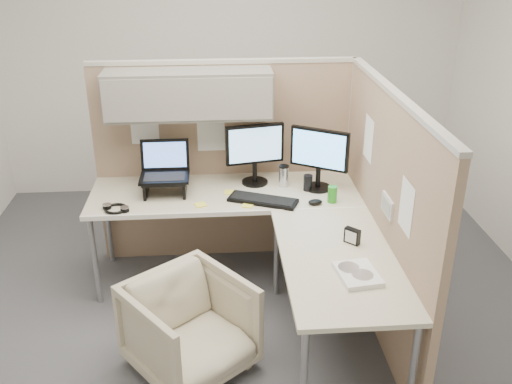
{
  "coord_description": "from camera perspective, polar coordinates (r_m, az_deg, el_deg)",
  "views": [
    {
      "loc": [
        -0.17,
        -3.3,
        2.49
      ],
      "look_at": [
        0.1,
        0.25,
        0.85
      ],
      "focal_mm": 40.0,
      "sensor_mm": 36.0,
      "label": 1
    }
  ],
  "objects": [
    {
      "name": "paper_stack",
      "position": [
        3.26,
        10.12,
        -8.09
      ],
      "size": [
        0.25,
        0.3,
        0.03
      ],
      "rotation": [
        0.0,
        0.0,
        0.13
      ],
      "color": "white",
      "rests_on": "desk"
    },
    {
      "name": "office_chair",
      "position": [
        3.55,
        -6.63,
        -12.93
      ],
      "size": [
        0.88,
        0.87,
        0.66
      ],
      "primitive_type": "imported",
      "rotation": [
        0.0,
        0.0,
        0.66
      ],
      "color": "#BBAE94",
      "rests_on": "ground"
    },
    {
      "name": "monitor_left",
      "position": [
        4.26,
        -0.12,
        4.3
      ],
      "size": [
        0.44,
        0.2,
        0.47
      ],
      "rotation": [
        0.0,
        0.0,
        0.2
      ],
      "color": "black",
      "rests_on": "desk"
    },
    {
      "name": "laptop_station",
      "position": [
        4.2,
        -9.1,
        1.73
      ],
      "size": [
        0.35,
        0.3,
        0.37
      ],
      "color": "black",
      "rests_on": "desk"
    },
    {
      "name": "desk_clock",
      "position": [
        3.56,
        9.59,
        -4.37
      ],
      "size": [
        0.1,
        0.1,
        0.1
      ],
      "rotation": [
        0.0,
        0.0,
        -0.77
      ],
      "color": "black",
      "rests_on": "desk"
    },
    {
      "name": "headphones",
      "position": [
        4.05,
        -13.84,
        -1.61
      ],
      "size": [
        0.21,
        0.21,
        0.03
      ],
      "rotation": [
        0.0,
        0.0,
        -0.4
      ],
      "color": "black",
      "rests_on": "desk"
    },
    {
      "name": "desk",
      "position": [
        3.89,
        0.5,
        -2.93
      ],
      "size": [
        2.0,
        1.98,
        0.73
      ],
      "color": "beige",
      "rests_on": "ground"
    },
    {
      "name": "partition_back",
      "position": [
        4.36,
        -4.75,
        6.01
      ],
      "size": [
        2.0,
        0.36,
        1.63
      ],
      "color": "#9E8067",
      "rests_on": "ground"
    },
    {
      "name": "sticky_note_d",
      "position": [
        4.2,
        -2.66,
        -0.02
      ],
      "size": [
        0.08,
        0.08,
        0.01
      ],
      "primitive_type": "cube",
      "rotation": [
        0.0,
        0.0,
        -0.06
      ],
      "color": "#FAED41",
      "rests_on": "desk"
    },
    {
      "name": "sticky_note_b",
      "position": [
        4.0,
        -0.82,
        -1.34
      ],
      "size": [
        0.1,
        0.1,
        0.01
      ],
      "primitive_type": "cube",
      "rotation": [
        0.0,
        0.0,
        -0.35
      ],
      "color": "#FAED41",
      "rests_on": "desk"
    },
    {
      "name": "keyboard",
      "position": [
        4.06,
        0.7,
        -0.83
      ],
      "size": [
        0.52,
        0.34,
        0.02
      ],
      "primitive_type": "cube",
      "rotation": [
        0.0,
        0.0,
        -0.4
      ],
      "color": "black",
      "rests_on": "desk"
    },
    {
      "name": "soda_can_silver",
      "position": [
        4.23,
        5.21,
        0.92
      ],
      "size": [
        0.07,
        0.07,
        0.12
      ],
      "primitive_type": "cylinder",
      "color": "black",
      "rests_on": "desk"
    },
    {
      "name": "mouse",
      "position": [
        4.04,
        5.94,
        -1.01
      ],
      "size": [
        0.11,
        0.08,
        0.04
      ],
      "primitive_type": "ellipsoid",
      "rotation": [
        0.0,
        0.0,
        0.11
      ],
      "color": "black",
      "rests_on": "desk"
    },
    {
      "name": "partition_right",
      "position": [
        3.8,
        12.5,
        -2.05
      ],
      "size": [
        0.07,
        2.03,
        1.63
      ],
      "color": "#9E8067",
      "rests_on": "ground"
    },
    {
      "name": "ground",
      "position": [
        4.14,
        -1.14,
        -12.26
      ],
      "size": [
        4.5,
        4.5,
        0.0
      ],
      "primitive_type": "plane",
      "color": "#46464C",
      "rests_on": "ground"
    },
    {
      "name": "soda_can_green",
      "position": [
        4.07,
        7.65,
        -0.22
      ],
      "size": [
        0.07,
        0.07,
        0.12
      ],
      "primitive_type": "cylinder",
      "color": "#268C1E",
      "rests_on": "desk"
    },
    {
      "name": "travel_mug",
      "position": [
        4.29,
        2.78,
        1.64
      ],
      "size": [
        0.08,
        0.08,
        0.16
      ],
      "color": "silver",
      "rests_on": "desk"
    },
    {
      "name": "sticky_note_a",
      "position": [
        4.03,
        -5.58,
        -1.28
      ],
      "size": [
        0.1,
        0.1,
        0.01
      ],
      "primitive_type": "cube",
      "rotation": [
        0.0,
        0.0,
        0.36
      ],
      "color": "#FAED41",
      "rests_on": "desk"
    },
    {
      "name": "monitor_right",
      "position": [
        4.19,
        6.34,
        3.78
      ],
      "size": [
        0.4,
        0.25,
        0.47
      ],
      "rotation": [
        0.0,
        0.0,
        -0.53
      ],
      "color": "black",
      "rests_on": "desk"
    }
  ]
}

